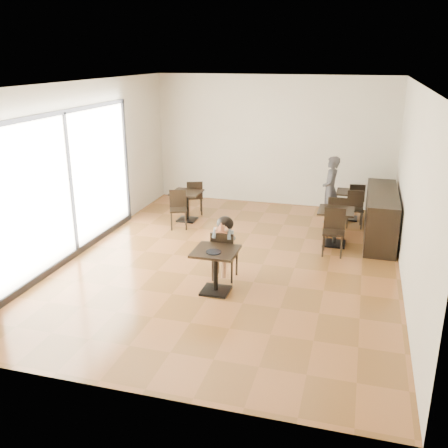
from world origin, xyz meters
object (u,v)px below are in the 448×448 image
(cafe_table_back, at_px, (349,205))
(chair_left_b, at_px, (178,210))
(cafe_table_mid, at_px, (335,227))
(cafe_table_left, at_px, (187,206))
(adult_patron, at_px, (330,189))
(chair_mid_b, at_px, (333,233))
(child_table, at_px, (216,271))
(chair_left_a, at_px, (195,197))
(child, at_px, (225,248))
(chair_back_a, at_px, (356,199))
(child_chair, at_px, (225,254))
(chair_mid_a, at_px, (337,216))
(chair_back_b, at_px, (355,210))

(cafe_table_back, distance_m, chair_left_b, 3.97)
(cafe_table_mid, xyz_separation_m, cafe_table_back, (0.21, 1.78, -0.04))
(cafe_table_left, distance_m, cafe_table_back, 3.77)
(adult_patron, height_order, chair_mid_b, adult_patron)
(child_table, xyz_separation_m, chair_left_a, (-1.68, 3.89, 0.05))
(cafe_table_left, distance_m, chair_left_a, 0.55)
(child, distance_m, cafe_table_left, 3.27)
(cafe_table_back, height_order, chair_left_b, chair_left_b)
(cafe_table_mid, distance_m, chair_mid_b, 0.56)
(child_table, relative_size, chair_back_a, 0.92)
(child_table, height_order, cafe_table_left, child_table)
(child_chair, relative_size, chair_mid_a, 0.99)
(chair_left_b, distance_m, chair_back_b, 3.90)
(child_chair, relative_size, chair_mid_b, 0.99)
(child, xyz_separation_m, adult_patron, (1.47, 3.62, 0.20))
(child_table, height_order, cafe_table_mid, cafe_table_mid)
(chair_mid_b, distance_m, chair_back_b, 1.82)
(chair_left_b, bearing_deg, chair_left_a, 68.07)
(cafe_table_left, bearing_deg, child_chair, -58.88)
(child_table, relative_size, child, 0.66)
(child, xyz_separation_m, chair_mid_b, (1.70, 1.58, -0.11))
(cafe_table_left, xyz_separation_m, chair_back_a, (3.74, 1.45, 0.05))
(adult_patron, bearing_deg, cafe_table_left, -79.46)
(cafe_table_back, bearing_deg, child_table, -113.24)
(chair_left_b, bearing_deg, chair_mid_a, -14.51)
(child_chair, distance_m, cafe_table_left, 3.26)
(adult_patron, distance_m, chair_left_b, 3.46)
(chair_mid_a, relative_size, chair_left_a, 1.07)
(adult_patron, bearing_deg, child_chair, -26.29)
(chair_back_b, bearing_deg, adult_patron, 152.48)
(chair_mid_a, bearing_deg, child_table, 61.13)
(chair_left_a, height_order, chair_left_b, same)
(cafe_table_left, bearing_deg, cafe_table_mid, -11.00)
(child, bearing_deg, child_table, -90.00)
(adult_patron, distance_m, chair_mid_b, 2.07)
(adult_patron, bearing_deg, chair_back_a, 133.35)
(child_table, xyz_separation_m, chair_mid_b, (1.70, 2.13, 0.08))
(chair_back_b, bearing_deg, cafe_table_left, -175.35)
(child_chair, xyz_separation_m, cafe_table_back, (1.92, 3.92, -0.11))
(adult_patron, bearing_deg, child_table, -23.59)
(child_chair, height_order, chair_mid_a, chair_mid_a)
(adult_patron, relative_size, chair_mid_a, 1.71)
(chair_left_a, bearing_deg, chair_back_b, 158.46)
(child_table, distance_m, chair_mid_a, 3.65)
(cafe_table_mid, relative_size, chair_back_b, 0.93)
(child_table, xyz_separation_m, chair_mid_a, (1.70, 3.23, 0.08))
(child_table, xyz_separation_m, chair_back_b, (2.05, 3.92, 0.03))
(chair_back_a, bearing_deg, child_table, 62.73)
(cafe_table_back, distance_m, chair_mid_b, 2.35)
(chair_mid_a, relative_size, chair_back_a, 1.11)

